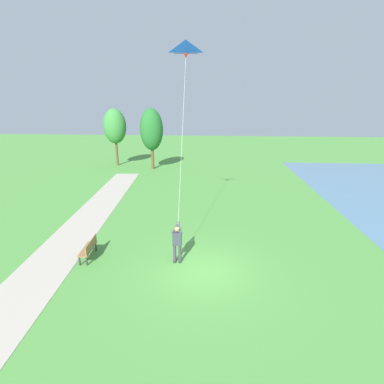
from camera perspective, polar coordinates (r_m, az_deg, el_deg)
name	(u,v)px	position (r m, az deg, el deg)	size (l,w,h in m)	color
ground_plane	(203,271)	(12.76, 2.27, -15.52)	(120.00, 120.00, 0.00)	#4C8E3D
walkway_path	(67,243)	(16.38, -23.68, -9.32)	(2.40, 32.00, 0.02)	#ADA393
person_kite_flyer	(177,241)	(12.94, -2.98, -9.74)	(0.52, 0.61, 1.83)	#232328
flying_kite	(186,51)	(15.45, -1.28, 26.38)	(1.30, 3.65, 8.09)	blue
park_bench_near_walkway	(89,248)	(14.33, -19.89, -10.42)	(0.60, 1.54, 0.88)	olive
tree_behind_path	(152,130)	(32.34, -8.09, 12.21)	(2.53, 2.47, 6.68)	brown
tree_lakeside_near	(115,126)	(35.37, -15.16, 12.52)	(2.64, 2.41, 6.63)	brown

